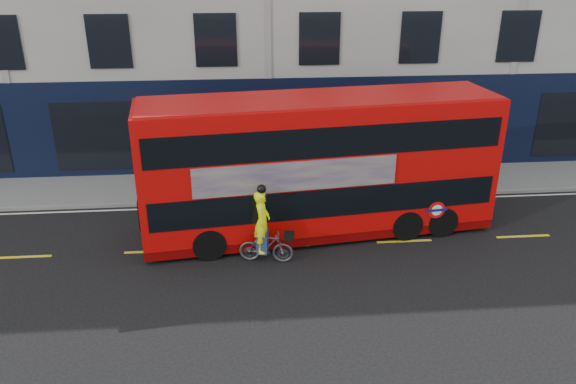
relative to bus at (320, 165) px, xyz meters
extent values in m
plane|color=black|center=(-1.35, -2.50, -2.34)|extent=(120.00, 120.00, 0.00)
cube|color=gray|center=(-1.35, 4.00, -2.28)|extent=(60.00, 3.00, 0.12)
cube|color=gray|center=(-1.35, 2.50, -2.27)|extent=(60.00, 0.12, 0.13)
cube|color=black|center=(-1.35, 5.48, -0.34)|extent=(50.00, 0.08, 4.00)
cube|color=silver|center=(-1.35, 2.20, -2.33)|extent=(58.00, 0.10, 0.01)
cube|color=red|center=(-0.04, 0.00, 0.14)|extent=(11.47, 3.86, 4.04)
cube|color=#670404|center=(-0.04, 0.00, -2.03)|extent=(11.46, 3.81, 0.31)
cube|color=black|center=(-0.04, 0.00, -0.75)|extent=(11.02, 3.85, 0.92)
cube|color=black|center=(-0.04, 0.00, 1.19)|extent=(11.02, 3.85, 0.92)
cube|color=#AB0C0B|center=(-0.04, 0.00, 2.18)|extent=(11.23, 3.74, 0.08)
cube|color=black|center=(5.56, 0.66, -0.75)|extent=(0.31, 2.29, 0.92)
cube|color=black|center=(5.56, 0.66, 1.19)|extent=(0.31, 2.29, 0.92)
cube|color=black|center=(-5.65, -0.67, -0.75)|extent=(0.31, 2.29, 0.92)
cube|color=tan|center=(-0.90, -1.42, 0.22)|extent=(6.09, 0.76, 0.92)
cylinder|color=red|center=(3.66, -0.88, -1.32)|extent=(0.57, 0.09, 0.57)
cylinder|color=white|center=(3.66, -0.88, -1.32)|extent=(0.37, 0.06, 0.37)
cube|color=#0C1459|center=(3.66, -0.89, -1.32)|extent=(0.71, 0.10, 0.09)
cylinder|color=black|center=(3.81, 0.46, -1.83)|extent=(1.32, 2.71, 1.02)
cylinder|color=black|center=(2.60, 0.31, -1.83)|extent=(1.32, 2.71, 1.02)
cylinder|color=black|center=(-3.70, -0.44, -1.83)|extent=(1.32, 2.71, 1.02)
imported|color=#4C4F52|center=(-1.86, -1.88, -1.84)|extent=(1.71, 0.77, 0.99)
imported|color=#DCEA0A|center=(-1.96, -1.86, -1.01)|extent=(0.59, 0.78, 1.92)
cube|color=black|center=(-1.18, -2.01, -1.43)|extent=(0.33, 0.28, 0.23)
cube|color=navy|center=(-1.96, -1.86, -1.66)|extent=(0.38, 0.45, 0.73)
sphere|color=black|center=(-1.96, -1.86, 0.03)|extent=(0.27, 0.27, 0.27)
camera|label=1|loc=(-2.46, -16.65, 6.33)|focal=35.00mm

